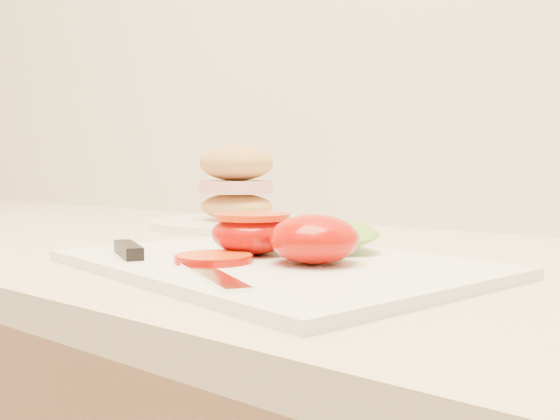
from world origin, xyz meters
The scene contains 7 objects.
cutting_board centered at (-0.33, 1.56, 0.94)m, with size 0.38×0.28×0.01m, color silver.
tomato_half_dome centered at (-0.28, 1.55, 0.96)m, with size 0.08×0.08×0.04m, color #BE0301.
tomato_half_cut centered at (-0.37, 1.57, 0.96)m, with size 0.08×0.08×0.04m.
tomato_slice_0 centered at (-0.36, 1.50, 0.94)m, with size 0.07×0.07×0.01m, color #F24A0E.
lettuce_leaf_0 centered at (-0.33, 1.64, 0.95)m, with size 0.14×0.09×0.03m, color #6EBE32.
knife centered at (-0.40, 1.47, 0.94)m, with size 0.25×0.10×0.01m.
sandwich_plate centered at (-0.63, 1.83, 0.98)m, with size 0.27×0.27×0.13m.
Camera 1 is at (0.04, 1.11, 1.03)m, focal length 40.00 mm.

